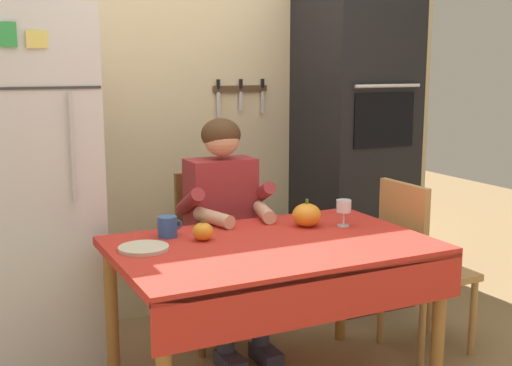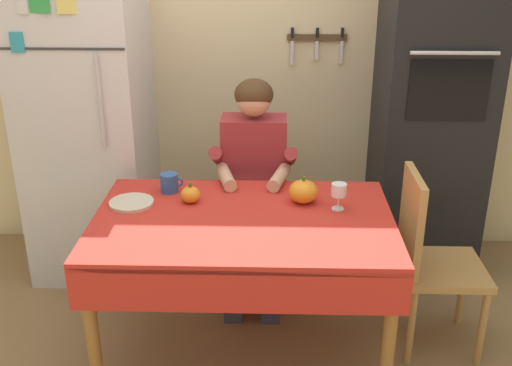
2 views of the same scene
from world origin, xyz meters
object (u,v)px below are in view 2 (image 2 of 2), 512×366
dining_table (243,236)px  coffee_mug (169,183)px  chair_behind_person (255,195)px  serving_tray (131,203)px  chair_right_side (429,255)px  seated_person (254,172)px  pumpkin_medium (303,191)px  wall_oven (432,103)px  refrigerator (89,127)px  pumpkin_large (190,195)px  wine_glass (339,191)px

dining_table → coffee_mug: size_ratio=11.92×
chair_behind_person → serving_tray: bearing=-132.3°
chair_behind_person → chair_right_side: bearing=-38.3°
chair_behind_person → dining_table: bearing=-92.1°
chair_behind_person → seated_person: size_ratio=0.75×
seated_person → pumpkin_medium: 0.48m
wall_oven → pumpkin_medium: (-0.76, -0.72, -0.25)m
dining_table → seated_person: (0.03, 0.60, 0.08)m
chair_behind_person → coffee_mug: 0.69m
refrigerator → chair_right_side: bearing=-22.8°
dining_table → coffee_mug: bearing=141.1°
seated_person → chair_right_side: (0.87, -0.50, -0.23)m
chair_behind_person → pumpkin_large: chair_behind_person is taller
seated_person → chair_right_side: size_ratio=1.34×
wall_oven → pumpkin_large: 1.53m
wall_oven → chair_behind_person: bearing=-172.7°
dining_table → serving_tray: 0.58m
chair_behind_person → seated_person: bearing=-90.0°
chair_behind_person → pumpkin_medium: chair_behind_person is taller
coffee_mug → wine_glass: 0.86m
coffee_mug → pumpkin_medium: pumpkin_medium is taller
wine_glass → coffee_mug: bearing=167.3°
dining_table → pumpkin_large: (-0.27, 0.18, 0.12)m
refrigerator → pumpkin_large: bearing=-45.6°
wall_oven → serving_tray: 1.80m
serving_tray → seated_person: bearing=37.8°
wall_oven → pumpkin_large: bearing=-150.7°
wall_oven → serving_tray: size_ratio=9.69×
serving_tray → refrigerator: bearing=118.7°
seated_person → coffee_mug: seated_person is taller
seated_person → wall_oven: bearing=17.4°
wall_oven → chair_behind_person: 1.16m
wall_oven → chair_right_side: (-0.15, -0.82, -0.54)m
refrigerator → dining_table: 1.32m
dining_table → chair_behind_person: chair_behind_person is taller
wine_glass → pumpkin_medium: (-0.16, 0.08, -0.04)m
coffee_mug → chair_right_side: bearing=-9.2°
coffee_mug → pumpkin_medium: bearing=-9.4°
refrigerator → seated_person: bearing=-15.9°
coffee_mug → wine_glass: bearing=-12.7°
dining_table → chair_right_side: size_ratio=1.51×
wall_oven → chair_right_side: wall_oven is taller
serving_tray → wine_glass: bearing=-1.7°
chair_right_side → wine_glass: bearing=177.3°
serving_tray → dining_table: bearing=-15.6°
pumpkin_medium → dining_table: bearing=-144.8°
seated_person → wine_glass: seated_person is taller
pumpkin_large → serving_tray: bearing=-173.8°
chair_behind_person → coffee_mug: (-0.42, -0.48, 0.28)m
wall_oven → dining_table: bearing=-138.7°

